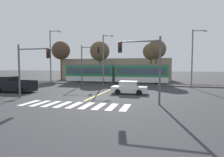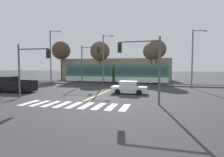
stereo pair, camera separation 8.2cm
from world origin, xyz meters
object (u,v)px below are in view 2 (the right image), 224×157
at_px(light_rail_tram, 115,73).
at_px(traffic_light_near_right, 145,59).
at_px(traffic_light_far_left, 87,59).
at_px(bare_tree_far_west, 61,51).
at_px(traffic_light_near_left, 30,63).
at_px(bare_tree_far_east, 157,49).
at_px(bare_tree_west, 100,51).
at_px(street_lamp_centre, 104,57).
at_px(bare_tree_east, 151,52).
at_px(street_lamp_east, 194,55).
at_px(street_lamp_west, 52,54).
at_px(pickup_truck, 14,85).
at_px(sedan_crossing, 129,88).

xyz_separation_m(light_rail_tram, traffic_light_near_right, (7.09, -17.32, 1.86)).
bearing_deg(traffic_light_far_left, light_rail_tram, 41.54).
bearing_deg(traffic_light_near_right, bare_tree_far_west, 132.53).
xyz_separation_m(traffic_light_near_left, traffic_light_far_left, (0.59, 13.89, 0.79)).
distance_m(traffic_light_near_left, traffic_light_near_right, 11.66).
height_order(light_rail_tram, traffic_light_far_left, traffic_light_far_left).
xyz_separation_m(traffic_light_far_left, bare_tree_far_east, (10.97, 7.85, 2.00)).
distance_m(traffic_light_near_right, bare_tree_west, 24.84).
distance_m(street_lamp_centre, bare_tree_east, 10.25).
bearing_deg(traffic_light_near_left, traffic_light_far_left, 87.56).
relative_size(street_lamp_east, bare_tree_far_east, 1.04).
height_order(street_lamp_west, street_lamp_centre, street_lamp_west).
height_order(street_lamp_west, street_lamp_east, street_lamp_west).
distance_m(street_lamp_centre, bare_tree_far_east, 11.02).
bearing_deg(traffic_light_near_left, light_rail_tram, 75.30).
distance_m(light_rail_tram, street_lamp_west, 11.86).
bearing_deg(street_lamp_east, bare_tree_west, 155.42).
bearing_deg(light_rail_tram, bare_tree_west, 134.82).
bearing_deg(light_rail_tram, street_lamp_east, -14.73).
bearing_deg(traffic_light_near_left, street_lamp_east, 39.17).
height_order(light_rail_tram, bare_tree_far_east, bare_tree_far_east).
height_order(pickup_truck, traffic_light_near_right, traffic_light_near_right).
height_order(traffic_light_near_left, bare_tree_far_west, bare_tree_far_west).
bearing_deg(sedan_crossing, bare_tree_east, 85.09).
xyz_separation_m(sedan_crossing, bare_tree_east, (1.36, 15.79, 5.34)).
xyz_separation_m(traffic_light_near_left, street_lamp_west, (-6.28, 13.98, 1.73)).
bearing_deg(sedan_crossing, street_lamp_centre, 124.20).
bearing_deg(bare_tree_east, traffic_light_near_left, -115.96).
relative_size(traffic_light_near_left, bare_tree_west, 0.66).
xyz_separation_m(sedan_crossing, pickup_truck, (-14.45, -2.36, 0.14)).
height_order(traffic_light_far_left, bare_tree_far_west, bare_tree_far_west).
xyz_separation_m(light_rail_tram, bare_tree_east, (6.01, 4.32, 3.99)).
bearing_deg(sedan_crossing, bare_tree_far_east, 81.60).
height_order(traffic_light_near_right, street_lamp_west, street_lamp_west).
distance_m(light_rail_tram, bare_tree_far_east, 9.32).
relative_size(street_lamp_centre, street_lamp_east, 0.98).
height_order(bare_tree_west, bare_tree_east, bare_tree_west).
height_order(street_lamp_centre, bare_tree_far_east, street_lamp_centre).
height_order(street_lamp_east, bare_tree_west, street_lamp_east).
bearing_deg(bare_tree_east, bare_tree_far_east, 0.50).
distance_m(traffic_light_far_left, street_lamp_centre, 2.87).
relative_size(pickup_truck, traffic_light_far_left, 0.80).
bearing_deg(sedan_crossing, street_lamp_east, 45.30).
height_order(traffic_light_near_left, street_lamp_west, street_lamp_west).
distance_m(sedan_crossing, pickup_truck, 14.64).
height_order(traffic_light_far_left, bare_tree_west, bare_tree_west).
xyz_separation_m(street_lamp_east, bare_tree_far_east, (-5.72, 7.67, 1.57)).
distance_m(sedan_crossing, bare_tree_west, 19.27).
bearing_deg(traffic_light_far_left, sedan_crossing, -42.65).
distance_m(street_lamp_east, bare_tree_east, 10.24).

